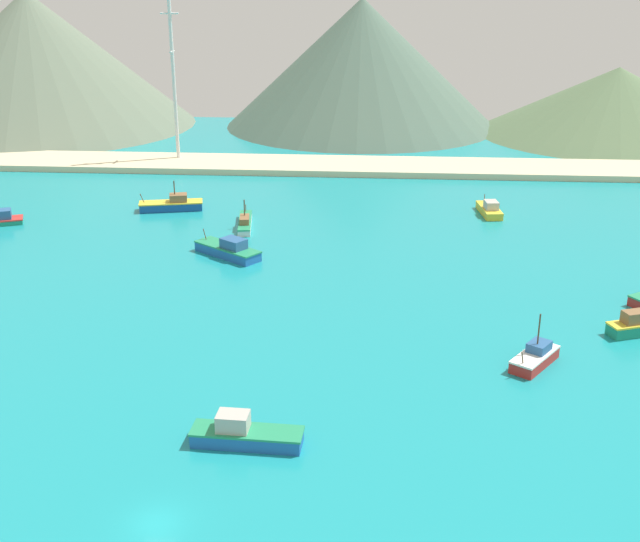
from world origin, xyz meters
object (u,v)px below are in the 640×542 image
object	(u,v)px
fishing_boat_9	(490,209)
radio_tower	(173,72)
fishing_boat_10	(245,222)
fishing_boat_0	(229,250)
fishing_boat_3	(638,326)
fishing_boat_4	(244,434)
fishing_boat_11	(172,205)
fishing_boat_8	(535,357)

from	to	relation	value
fishing_boat_9	radio_tower	size ratio (longest dim) A/B	0.23
fishing_boat_9	fishing_boat_10	bearing A→B (deg)	-166.15
fishing_boat_0	fishing_boat_10	xyz separation A→B (m)	(0.10, 13.85, -0.26)
fishing_boat_3	fishing_boat_4	distance (m)	47.90
radio_tower	fishing_boat_11	bearing A→B (deg)	-78.31
fishing_boat_4	fishing_boat_11	xyz separation A→B (m)	(-23.69, 70.01, -0.02)
fishing_boat_10	fishing_boat_11	bearing A→B (deg)	148.50
fishing_boat_3	radio_tower	distance (m)	108.08
fishing_boat_10	fishing_boat_11	xyz separation A→B (m)	(-13.82, 8.47, 0.22)
fishing_boat_4	radio_tower	size ratio (longest dim) A/B	0.27
fishing_boat_11	radio_tower	distance (m)	39.46
fishing_boat_8	fishing_boat_10	world-z (taller)	fishing_boat_8
fishing_boat_4	fishing_boat_8	xyz separation A→B (m)	(27.73, 16.90, -0.10)
fishing_boat_0	fishing_boat_4	distance (m)	48.72
radio_tower	fishing_boat_0	bearing A→B (deg)	-69.84
fishing_boat_9	fishing_boat_11	size ratio (longest dim) A/B	0.77
fishing_boat_8	fishing_boat_9	bearing A→B (deg)	87.92
fishing_boat_3	radio_tower	bearing A→B (deg)	132.08
fishing_boat_0	radio_tower	size ratio (longest dim) A/B	0.29
fishing_boat_10	fishing_boat_11	world-z (taller)	fishing_boat_11
fishing_boat_0	radio_tower	distance (m)	63.07
fishing_boat_0	fishing_boat_8	distance (m)	48.68
fishing_boat_4	fishing_boat_9	distance (m)	77.24
fishing_boat_3	fishing_boat_10	bearing A→B (deg)	144.40
fishing_boat_0	fishing_boat_11	xyz separation A→B (m)	(-13.72, 22.32, -0.05)
fishing_boat_8	fishing_boat_11	bearing A→B (deg)	134.07
fishing_boat_9	fishing_boat_0	bearing A→B (deg)	-149.24
fishing_boat_8	radio_tower	bearing A→B (deg)	123.76
fishing_boat_3	fishing_boat_0	bearing A→B (deg)	156.21
fishing_boat_9	fishing_boat_10	size ratio (longest dim) A/B	0.77
fishing_boat_0	fishing_boat_3	world-z (taller)	fishing_boat_0
fishing_boat_8	fishing_boat_9	distance (m)	54.44
fishing_boat_10	fishing_boat_0	bearing A→B (deg)	-90.40
fishing_boat_9	radio_tower	xyz separation A→B (m)	(-60.54, 33.22, 17.81)
fishing_boat_9	radio_tower	bearing A→B (deg)	151.24
fishing_boat_11	fishing_boat_3	bearing A→B (deg)	-34.75
fishing_boat_4	radio_tower	bearing A→B (deg)	106.43
fishing_boat_4	fishing_boat_11	distance (m)	73.91
fishing_boat_10	fishing_boat_4	bearing A→B (deg)	-80.89
fishing_boat_8	fishing_boat_10	xyz separation A→B (m)	(-37.60, 44.64, -0.14)
fishing_boat_0	fishing_boat_9	distance (m)	46.17
fishing_boat_8	radio_tower	xyz separation A→B (m)	(-58.56, 87.63, 17.81)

